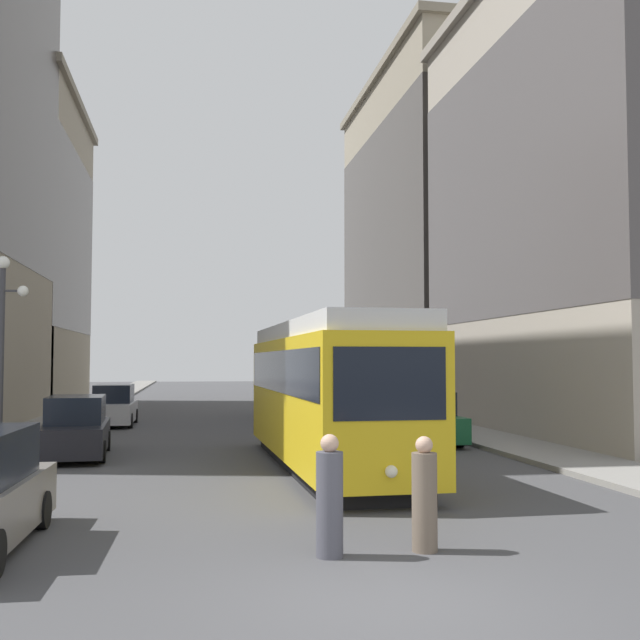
% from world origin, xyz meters
% --- Properties ---
extents(ground_plane, '(200.00, 200.00, 0.00)m').
position_xyz_m(ground_plane, '(0.00, 0.00, 0.00)').
color(ground_plane, '#424244').
extents(sidewalk_left, '(2.62, 120.00, 0.15)m').
position_xyz_m(sidewalk_left, '(-8.30, 40.00, 0.07)').
color(sidewalk_left, gray).
rests_on(sidewalk_left, ground).
extents(sidewalk_right, '(2.62, 120.00, 0.15)m').
position_xyz_m(sidewalk_right, '(8.30, 40.00, 0.07)').
color(sidewalk_right, gray).
rests_on(sidewalk_right, ground).
extents(streetcar, '(2.89, 12.41, 3.89)m').
position_xyz_m(streetcar, '(1.26, 11.23, 2.10)').
color(streetcar, black).
rests_on(streetcar, ground).
extents(transit_bus, '(2.83, 11.34, 3.45)m').
position_xyz_m(transit_bus, '(4.24, 27.55, 1.95)').
color(transit_bus, black).
rests_on(transit_bus, ground).
extents(parked_car_left_near, '(2.10, 4.92, 1.82)m').
position_xyz_m(parked_car_left_near, '(-5.69, 14.88, 0.84)').
color(parked_car_left_near, black).
rests_on(parked_car_left_near, ground).
extents(parked_car_left_mid, '(1.91, 4.82, 1.82)m').
position_xyz_m(parked_car_left_mid, '(-5.69, 26.29, 0.84)').
color(parked_car_left_mid, black).
rests_on(parked_car_left_mid, ground).
extents(parked_car_right_far, '(1.91, 4.98, 1.82)m').
position_xyz_m(parked_car_right_far, '(5.69, 16.95, 0.84)').
color(parked_car_right_far, black).
rests_on(parked_car_right_far, ground).
extents(pedestrian_crossing_near, '(0.39, 0.39, 1.73)m').
position_xyz_m(pedestrian_crossing_near, '(1.18, 2.35, 0.80)').
color(pedestrian_crossing_near, '#6B5B4C').
rests_on(pedestrian_crossing_near, ground).
extents(pedestrian_crossing_far, '(0.40, 0.40, 1.79)m').
position_xyz_m(pedestrian_crossing_far, '(-0.30, 2.27, 0.83)').
color(pedestrian_crossing_far, '#4C4C56').
rests_on(pedestrian_crossing_far, ground).
extents(lamp_post_left_near, '(1.41, 0.36, 5.69)m').
position_xyz_m(lamp_post_left_near, '(-7.59, 13.74, 3.87)').
color(lamp_post_left_near, '#333338').
rests_on(lamp_post_left_near, sidewalk_left).
extents(building_right_corner, '(15.53, 21.12, 21.81)m').
position_xyz_m(building_right_corner, '(17.07, 39.10, 11.22)').
color(building_right_corner, gray).
rests_on(building_right_corner, ground).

